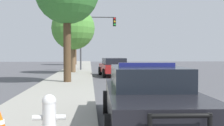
% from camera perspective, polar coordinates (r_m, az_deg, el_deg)
% --- Properties ---
extents(sidewalk_left, '(3.00, 110.00, 0.13)m').
position_cam_1_polar(sidewalk_left, '(7.32, -15.03, -11.41)').
color(sidewalk_left, '#99968C').
rests_on(sidewalk_left, ground_plane).
extents(police_car, '(2.24, 5.26, 1.52)m').
position_cam_1_polar(police_car, '(6.73, 7.28, -6.49)').
color(police_car, black).
rests_on(police_car, ground_plane).
extents(fire_hydrant, '(0.62, 0.27, 0.85)m').
position_cam_1_polar(fire_hydrant, '(5.52, -12.63, -10.31)').
color(fire_hydrant, white).
rests_on(fire_hydrant, sidewalk_left).
extents(traffic_light, '(3.65, 0.35, 5.46)m').
position_cam_1_polar(traffic_light, '(28.58, -3.59, 6.35)').
color(traffic_light, '#424247').
rests_on(traffic_light, sidewalk_left).
extents(car_background_midblock, '(2.27, 4.52, 1.41)m').
position_cam_1_polar(car_background_midblock, '(21.71, 0.32, -0.73)').
color(car_background_midblock, maroon).
rests_on(car_background_midblock, ground_plane).
extents(tree_sidewalk_mid, '(3.77, 3.77, 5.74)m').
position_cam_1_polar(tree_sidewalk_mid, '(24.87, -7.90, 6.99)').
color(tree_sidewalk_mid, brown).
rests_on(tree_sidewalk_mid, sidewalk_left).
extents(tree_sidewalk_far, '(3.61, 3.61, 6.52)m').
position_cam_1_polar(tree_sidewalk_far, '(42.86, -7.44, 5.99)').
color(tree_sidewalk_far, brown).
rests_on(tree_sidewalk_far, sidewalk_left).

